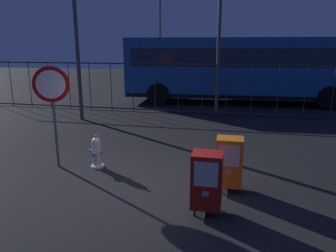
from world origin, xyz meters
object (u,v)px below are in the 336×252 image
bus_far (275,62)px  fire_hydrant (97,152)px  newspaper_box_primary (229,162)px  newspaper_box_secondary (207,180)px  bus_near (240,67)px  stop_sign (52,96)px  street_light_far_left (160,22)px

bus_far → fire_hydrant: bearing=-118.4°
newspaper_box_primary → bus_far: (2.31, 14.14, 1.14)m
newspaper_box_secondary → bus_near: bearing=87.0°
newspaper_box_secondary → stop_sign: bearing=158.6°
newspaper_box_primary → newspaper_box_secondary: bearing=-109.6°
newspaper_box_primary → street_light_far_left: bearing=107.5°
fire_hydrant → bus_near: bus_near is taller
newspaper_box_primary → street_light_far_left: (-5.21, 16.53, 3.68)m
stop_sign → street_light_far_left: size_ratio=0.30×
bus_far → street_light_far_left: bearing=154.9°
newspaper_box_primary → newspaper_box_secondary: same height
newspaper_box_secondary → street_light_far_left: street_light_far_left is taller
fire_hydrant → street_light_far_left: (-2.32, 15.97, 3.90)m
fire_hydrant → newspaper_box_primary: bearing=-11.0°
newspaper_box_primary → bus_far: 14.37m
bus_far → newspaper_box_primary: bearing=-106.7°
bus_near → street_light_far_left: (-5.44, 6.79, 2.54)m
fire_hydrant → stop_sign: bearing=-171.2°
street_light_far_left → newspaper_box_primary: bearing=-72.5°
fire_hydrant → bus_far: 14.60m
newspaper_box_primary → bus_near: size_ratio=0.10×
fire_hydrant → newspaper_box_primary: (2.88, -0.56, 0.22)m
fire_hydrant → newspaper_box_secondary: newspaper_box_secondary is taller
fire_hydrant → bus_near: (3.12, 9.18, 1.36)m
bus_near → street_light_far_left: street_light_far_left is taller
fire_hydrant → stop_sign: (-0.88, -0.14, 1.25)m
fire_hydrant → street_light_far_left: size_ratio=0.10×
newspaper_box_secondary → bus_far: (2.64, 15.06, 1.14)m
bus_far → street_light_far_left: size_ratio=1.46×
fire_hydrant → street_light_far_left: bearing=98.3°
fire_hydrant → newspaper_box_secondary: bearing=-30.1°
street_light_far_left → stop_sign: bearing=-84.9°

